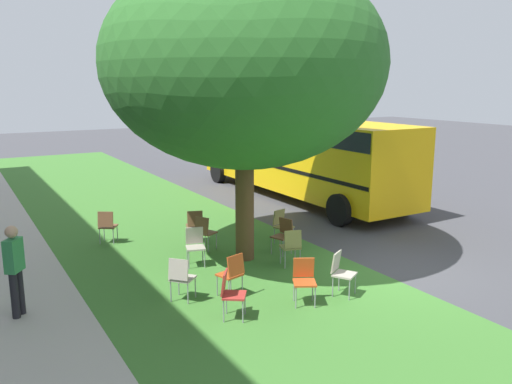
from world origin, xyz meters
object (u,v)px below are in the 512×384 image
at_px(chair_0, 291,245).
at_px(chair_6, 304,277).
at_px(street_tree, 244,64).
at_px(chair_4, 195,243).
at_px(chair_2, 181,276).
at_px(chair_10, 341,270).
at_px(chair_11, 282,224).
at_px(chair_3, 107,224).
at_px(chair_5, 232,272).
at_px(chair_7, 195,224).
at_px(pedestrian_0, 15,267).
at_px(chair_1, 205,230).
at_px(chair_8, 283,233).
at_px(school_bus, 297,149).
at_px(chair_9, 230,291).

xyz_separation_m(chair_0, chair_6, (-1.82, 0.95, 0.00)).
height_order(street_tree, chair_0, street_tree).
distance_m(chair_4, chair_6, 3.15).
bearing_deg(chair_2, chair_10, -114.92).
relative_size(chair_2, chair_11, 1.00).
height_order(street_tree, chair_3, street_tree).
xyz_separation_m(chair_5, chair_7, (3.66, -0.83, 0.00)).
distance_m(chair_2, pedestrian_0, 2.96).
bearing_deg(pedestrian_0, chair_1, -68.89).
height_order(street_tree, chair_8, street_tree).
relative_size(chair_6, school_bus, 0.08).
bearing_deg(pedestrian_0, chair_4, -77.45).
bearing_deg(chair_2, chair_6, -122.72).
bearing_deg(school_bus, chair_4, 128.21).
bearing_deg(chair_4, chair_0, -122.88).
relative_size(chair_0, pedestrian_0, 0.52).
xyz_separation_m(chair_2, pedestrian_0, (0.89, 2.79, 0.41)).
bearing_deg(chair_2, chair_5, -108.18).
bearing_deg(chair_8, chair_5, 126.44).
distance_m(chair_10, chair_11, 3.61).
relative_size(chair_10, pedestrian_0, 0.52).
bearing_deg(chair_0, school_bus, -35.83).
relative_size(chair_0, chair_1, 1.00).
relative_size(chair_9, chair_10, 1.00).
distance_m(chair_0, chair_6, 2.05).
height_order(chair_2, chair_3, same).
bearing_deg(street_tree, chair_9, 146.15).
bearing_deg(street_tree, chair_1, 27.43).
relative_size(chair_7, chair_10, 1.00).
bearing_deg(chair_1, pedestrian_0, 111.11).
distance_m(chair_2, chair_7, 3.79).
distance_m(chair_4, chair_11, 2.70).
distance_m(chair_0, chair_11, 1.82).
bearing_deg(street_tree, chair_10, -168.94).
bearing_deg(chair_9, street_tree, -33.85).
xyz_separation_m(chair_8, pedestrian_0, (-0.53, 6.07, 0.41)).
bearing_deg(chair_2, chair_0, -79.42).
bearing_deg(chair_9, school_bus, -41.36).
bearing_deg(chair_9, chair_0, -55.53).
relative_size(chair_6, chair_7, 1.00).
xyz_separation_m(street_tree, school_bus, (5.15, -5.10, -2.78)).
bearing_deg(pedestrian_0, chair_6, -114.35).
xyz_separation_m(chair_0, chair_4, (1.20, 1.86, 0.00)).
bearing_deg(chair_0, chair_10, 177.33).
bearing_deg(chair_10, chair_7, 12.88).
distance_m(chair_0, chair_10, 1.87).
bearing_deg(chair_5, chair_10, -118.02).
bearing_deg(chair_7, street_tree, -164.25).
bearing_deg(chair_8, chair_10, 170.80).
bearing_deg(chair_2, chair_1, -33.21).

